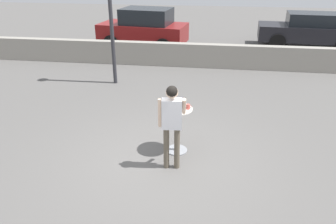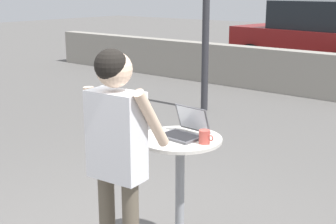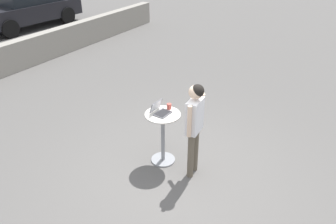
% 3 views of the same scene
% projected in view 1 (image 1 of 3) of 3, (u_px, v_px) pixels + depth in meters
% --- Properties ---
extents(ground_plane, '(50.00, 50.00, 0.00)m').
position_uv_depth(ground_plane, '(163.00, 161.00, 6.67)').
color(ground_plane, '#5B5956').
extents(pavement_kerb, '(17.19, 0.35, 0.88)m').
position_uv_depth(pavement_kerb, '(190.00, 55.00, 12.44)').
color(pavement_kerb, gray).
rests_on(pavement_kerb, ground_plane).
extents(cafe_table, '(0.63, 0.63, 1.00)m').
position_uv_depth(cafe_table, '(177.00, 125.00, 6.78)').
color(cafe_table, gray).
rests_on(cafe_table, ground_plane).
extents(laptop, '(0.31, 0.31, 0.22)m').
position_uv_depth(laptop, '(178.00, 105.00, 6.65)').
color(laptop, '#515156').
rests_on(laptop, cafe_table).
extents(coffee_mug, '(0.12, 0.08, 0.10)m').
position_uv_depth(coffee_mug, '(188.00, 107.00, 6.57)').
color(coffee_mug, '#C14C42').
rests_on(coffee_mug, cafe_table).
extents(standing_person, '(0.52, 0.40, 1.72)m').
position_uv_depth(standing_person, '(172.00, 117.00, 6.02)').
color(standing_person, brown).
rests_on(standing_person, ground_plane).
extents(parked_car_near_street, '(4.08, 2.31, 1.80)m').
position_uv_depth(parked_car_near_street, '(144.00, 29.00, 14.79)').
color(parked_car_near_street, maroon).
rests_on(parked_car_near_street, ground_plane).
extents(parked_car_further_down, '(4.62, 2.08, 1.56)m').
position_uv_depth(parked_car_further_down, '(310.00, 30.00, 15.01)').
color(parked_car_further_down, black).
rests_on(parked_car_further_down, ground_plane).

